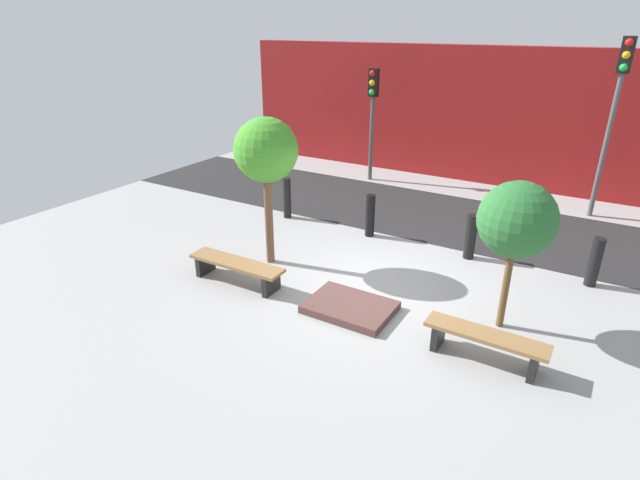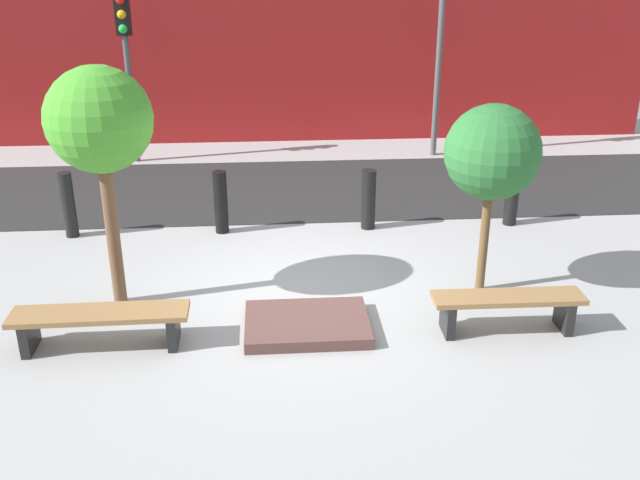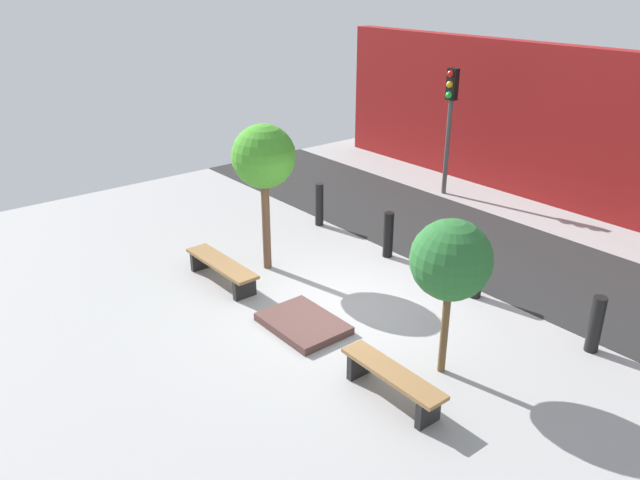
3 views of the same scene
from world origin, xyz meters
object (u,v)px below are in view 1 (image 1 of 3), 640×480
at_px(traffic_light_mid_west, 616,98).
at_px(traffic_light_west, 373,104).
at_px(bench_left, 237,267).
at_px(tree_behind_left_bench, 266,152).
at_px(tree_behind_right_bench, 517,221).
at_px(bollard_center, 471,237).
at_px(bollard_right, 595,262).
at_px(bollard_left, 370,216).
at_px(bench_right, 485,341).
at_px(bollard_far_left, 287,198).
at_px(planter_bed, 350,307).

bearing_deg(traffic_light_mid_west, traffic_light_west, -179.98).
bearing_deg(bench_left, traffic_light_west, 95.53).
bearing_deg(traffic_light_mid_west, tree_behind_left_bench, -130.48).
bearing_deg(bench_left, traffic_light_mid_west, 53.16).
distance_m(bench_left, tree_behind_right_bench, 4.88).
height_order(bollard_center, bollard_right, bollard_right).
height_order(tree_behind_right_bench, bollard_left, tree_behind_right_bench).
xyz_separation_m(bench_left, bench_right, (4.53, -0.00, 0.01)).
height_order(bollard_right, traffic_light_west, traffic_light_west).
distance_m(tree_behind_left_bench, bollard_right, 6.34).
bearing_deg(bollard_right, traffic_light_west, 148.20).
distance_m(bench_left, bollard_left, 3.48).
xyz_separation_m(tree_behind_right_bench, traffic_light_west, (-5.32, 6.23, 0.46)).
distance_m(bench_right, bollard_left, 4.72).
bearing_deg(bollard_left, tree_behind_right_bench, -33.40).
bearing_deg(tree_behind_left_bench, bollard_center, 33.40).
distance_m(bollard_center, bollard_right, 2.26).
xyz_separation_m(bollard_left, traffic_light_mid_west, (4.19, 4.00, 2.38)).
distance_m(bollard_far_left, traffic_light_mid_west, 7.94).
xyz_separation_m(tree_behind_right_bench, bollard_left, (-3.39, 2.24, -1.32)).
height_order(bollard_far_left, traffic_light_mid_west, traffic_light_mid_west).
relative_size(tree_behind_left_bench, bollard_center, 3.09).
bearing_deg(traffic_light_west, planter_bed, -66.64).
relative_size(bench_right, bollard_right, 1.83).
bearing_deg(bollard_left, tree_behind_left_bench, -116.92).
xyz_separation_m(bollard_center, bollard_right, (2.26, 0.00, 0.00)).
relative_size(bollard_far_left, bollard_left, 1.04).
bearing_deg(bench_left, bollard_right, 29.48).
relative_size(bollard_far_left, bollard_center, 1.07).
distance_m(planter_bed, bollard_left, 3.31).
xyz_separation_m(tree_behind_left_bench, bollard_left, (1.14, 2.24, -1.77)).
bearing_deg(bollard_right, tree_behind_right_bench, -116.60).
bearing_deg(bench_left, bollard_left, 70.23).
xyz_separation_m(bench_right, traffic_light_west, (-5.32, 7.28, 1.94)).
distance_m(bollard_center, traffic_light_mid_west, 5.04).
distance_m(bench_left, bollard_far_left, 3.47).
bearing_deg(bollard_center, bench_right, -70.91).
distance_m(bench_left, traffic_light_west, 7.58).
distance_m(tree_behind_left_bench, bollard_far_left, 3.06).
bearing_deg(bollard_right, traffic_light_mid_west, 94.71).
bearing_deg(traffic_light_mid_west, planter_bed, -113.35).
bearing_deg(planter_bed, bench_left, -174.95).
bearing_deg(traffic_light_mid_west, tree_behind_right_bench, -97.23).
height_order(bench_left, bollard_right, bollard_right).
distance_m(bollard_center, traffic_light_west, 6.06).
bearing_deg(tree_behind_right_bench, planter_bed, -159.55).
bearing_deg(bollard_far_left, bench_right, -30.15).
xyz_separation_m(tree_behind_left_bench, traffic_light_west, (-0.79, 6.23, 0.01)).
bearing_deg(bollard_left, traffic_light_mid_west, 43.68).
relative_size(bollard_far_left, bollard_right, 1.07).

